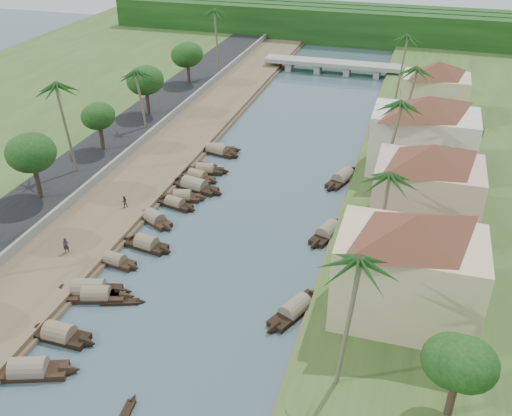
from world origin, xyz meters
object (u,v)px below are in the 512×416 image
(sampan_1, at_px, (60,335))
(person_near, at_px, (66,245))
(bridge, at_px, (333,65))
(building_near, at_px, (409,267))
(sampan_0, at_px, (29,370))

(sampan_1, distance_m, person_near, 12.35)
(bridge, bearing_deg, person_near, -101.58)
(bridge, xyz_separation_m, person_near, (-15.04, -73.41, -0.05))
(building_near, bearing_deg, sampan_0, -152.72)
(sampan_0, relative_size, person_near, 4.89)
(building_near, relative_size, sampan_0, 1.75)
(bridge, bearing_deg, sampan_0, -95.81)
(sampan_0, height_order, sampan_1, sampan_0)
(building_near, relative_size, person_near, 8.54)
(sampan_1, height_order, person_near, person_near)
(building_near, height_order, person_near, building_near)
(bridge, xyz_separation_m, sampan_1, (-9.01, -84.12, -1.31))
(bridge, bearing_deg, sampan_1, -96.11)
(person_near, bearing_deg, sampan_1, -78.15)
(building_near, bearing_deg, bridge, 104.39)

